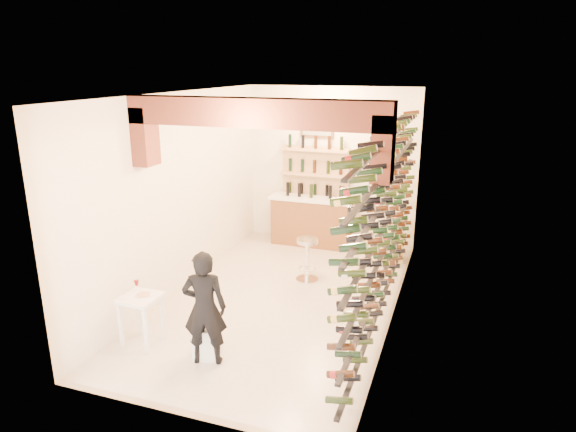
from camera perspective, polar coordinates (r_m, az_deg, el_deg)
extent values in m
plane|color=beige|center=(8.20, -0.69, -9.31)|extent=(6.00, 6.00, 0.00)
cube|color=white|center=(10.44, 4.88, 5.60)|extent=(3.50, 0.02, 3.20)
cube|color=white|center=(5.07, -12.38, -6.87)|extent=(3.50, 0.02, 3.20)
cube|color=white|center=(8.38, -12.09, 2.53)|extent=(0.02, 6.00, 3.20)
cube|color=white|center=(7.25, 12.38, 0.33)|extent=(0.02, 6.00, 3.20)
cube|color=#AA563C|center=(7.38, -0.78, 13.62)|extent=(3.50, 6.00, 0.02)
cube|color=#A24D38|center=(6.47, -3.85, 11.56)|extent=(3.50, 0.35, 0.36)
cube|color=#A24D38|center=(7.29, -15.82, 8.63)|extent=(0.24, 0.35, 0.80)
cube|color=#A24D38|center=(6.07, 10.67, 7.46)|extent=(0.24, 0.35, 0.80)
cube|color=black|center=(7.75, 10.58, -9.18)|extent=(0.06, 5.70, 0.03)
cube|color=black|center=(7.59, 10.74, -6.45)|extent=(0.06, 5.70, 0.03)
cube|color=black|center=(7.44, 10.90, -3.62)|extent=(0.06, 5.70, 0.03)
cube|color=black|center=(7.32, 11.07, -0.68)|extent=(0.06, 5.70, 0.03)
cube|color=black|center=(7.21, 11.24, 2.36)|extent=(0.06, 5.70, 0.03)
cube|color=black|center=(7.12, 11.43, 5.48)|extent=(0.06, 5.70, 0.03)
cube|color=black|center=(7.06, 11.61, 8.66)|extent=(0.06, 5.70, 0.03)
cube|color=brown|center=(10.46, 2.66, -0.66)|extent=(1.60, 0.55, 0.96)
cube|color=white|center=(10.32, 2.69, 2.01)|extent=(1.70, 0.62, 0.05)
cube|color=tan|center=(10.57, 3.11, 2.44)|extent=(1.40, 0.10, 2.00)
cube|color=tan|center=(10.62, 2.92, -0.56)|extent=(1.40, 0.28, 0.04)
cube|color=tan|center=(10.49, 2.96, 2.05)|extent=(1.40, 0.28, 0.04)
cube|color=tan|center=(10.37, 3.00, 4.72)|extent=(1.40, 0.28, 0.04)
cube|color=tan|center=(10.28, 3.04, 7.45)|extent=(1.40, 0.28, 0.04)
cube|color=brown|center=(10.36, 3.32, 10.31)|extent=(0.70, 0.04, 0.55)
cube|color=#99998C|center=(10.33, 3.28, 10.29)|extent=(0.60, 0.01, 0.45)
cube|color=white|center=(6.97, -16.34, -8.85)|extent=(0.49, 0.49, 0.05)
cube|color=white|center=(7.10, -18.32, -11.68)|extent=(0.05, 0.05, 0.65)
cube|color=white|center=(6.88, -15.74, -12.37)|extent=(0.05, 0.05, 0.65)
cube|color=white|center=(7.36, -16.46, -10.43)|extent=(0.05, 0.05, 0.65)
cube|color=white|center=(7.15, -13.92, -11.05)|extent=(0.05, 0.05, 0.65)
cylinder|color=white|center=(6.94, -15.96, -8.63)|extent=(0.22, 0.22, 0.01)
cylinder|color=#BF7266|center=(6.94, -15.97, -8.51)|extent=(0.17, 0.17, 0.02)
cube|color=white|center=(6.97, -18.01, -8.73)|extent=(0.14, 0.14, 0.01)
cylinder|color=white|center=(7.13, -16.64, -8.04)|extent=(0.06, 0.06, 0.00)
cylinder|color=white|center=(7.12, -16.67, -7.72)|extent=(0.01, 0.01, 0.08)
cone|color=#57070C|center=(7.09, -16.71, -7.24)|extent=(0.07, 0.07, 0.07)
cube|color=white|center=(6.74, -9.10, -13.74)|extent=(0.41, 0.41, 0.41)
imported|color=black|center=(6.36, -9.38, -10.21)|extent=(0.62, 0.50, 1.48)
cylinder|color=silver|center=(8.86, 2.16, -7.15)|extent=(0.39, 0.39, 0.03)
cylinder|color=silver|center=(8.73, 2.19, -5.06)|extent=(0.08, 0.08, 0.69)
cylinder|color=silver|center=(8.60, 2.21, -2.81)|extent=(0.37, 0.37, 0.07)
torus|color=silver|center=(8.78, 2.18, -5.95)|extent=(0.30, 0.30, 0.02)
cube|color=#E8C37F|center=(9.83, 11.03, -4.05)|extent=(0.67, 0.59, 0.34)
cube|color=#E8C37F|center=(9.72, 11.13, -2.36)|extent=(0.56, 0.47, 0.28)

